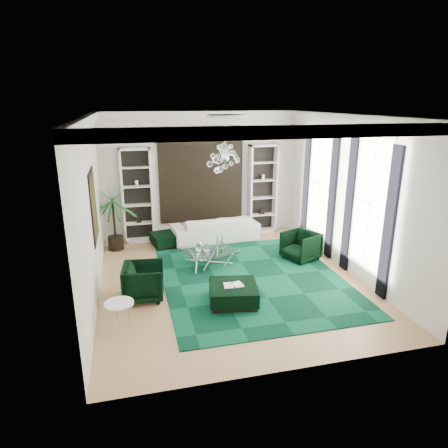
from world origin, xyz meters
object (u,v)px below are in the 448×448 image
object	(u,v)px
armchair_left	(144,281)
side_table	(120,316)
ottoman_front	(233,294)
ottoman_side	(167,240)
coffee_table	(209,257)
palm	(113,210)
armchair_right	(301,246)
sofa	(215,228)

from	to	relation	value
armchair_left	side_table	bearing A→B (deg)	162.05
ottoman_front	ottoman_side	bearing A→B (deg)	104.56
coffee_table	palm	size ratio (longest dim) A/B	0.51
ottoman_front	palm	xyz separation A→B (m)	(-2.44, 3.84, 0.98)
armchair_left	coffee_table	world-z (taller)	armchair_left
armchair_left	side_table	world-z (taller)	armchair_left
armchair_right	ottoman_front	xyz separation A→B (m)	(-2.38, -1.88, -0.19)
coffee_table	side_table	world-z (taller)	side_table
coffee_table	ottoman_front	distance (m)	2.12
armchair_left	coffee_table	size ratio (longest dim) A/B	0.71
ottoman_side	palm	xyz separation A→B (m)	(-1.45, 0.05, 0.99)
sofa	armchair_right	bearing A→B (deg)	127.42
side_table	ottoman_side	bearing A→B (deg)	72.66
armchair_left	side_table	size ratio (longest dim) A/B	1.58
armchair_left	palm	size ratio (longest dim) A/B	0.36
armchair_left	palm	bearing A→B (deg)	17.42
sofa	coffee_table	distance (m)	1.91
ottoman_front	palm	size ratio (longest dim) A/B	0.42
armchair_right	side_table	size ratio (longest dim) A/B	1.56
armchair_left	side_table	distance (m)	1.22
ottoman_front	side_table	distance (m)	2.36
coffee_table	side_table	xyz separation A→B (m)	(-2.24, -2.57, 0.05)
armchair_right	palm	distance (m)	5.26
coffee_table	armchair_right	bearing A→B (deg)	-5.58
armchair_right	ottoman_front	bearing A→B (deg)	-74.42
ottoman_side	armchair_left	bearing A→B (deg)	-104.74
armchair_right	palm	xyz separation A→B (m)	(-4.81, 1.96, 0.79)
armchair_right	ottoman_front	world-z (taller)	armchair_right
sofa	ottoman_front	size ratio (longest dim) A/B	2.62
sofa	coffee_table	bearing A→B (deg)	67.32
armchair_left	ottoman_front	distance (m)	1.94
armchair_left	palm	distance (m)	3.34
coffee_table	ottoman_front	xyz separation A→B (m)	(0.08, -2.12, -0.01)
armchair_right	coffee_table	size ratio (longest dim) A/B	0.70
side_table	armchair_right	bearing A→B (deg)	26.44
ottoman_side	ottoman_front	xyz separation A→B (m)	(0.99, -3.80, 0.01)
coffee_table	palm	distance (m)	3.08
coffee_table	ottoman_side	size ratio (longest dim) A/B	1.44
armchair_left	side_table	xyz separation A→B (m)	(-0.50, -1.11, -0.13)
coffee_table	side_table	size ratio (longest dim) A/B	2.22
ottoman_side	palm	distance (m)	1.76
armchair_right	palm	bearing A→B (deg)	-134.91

